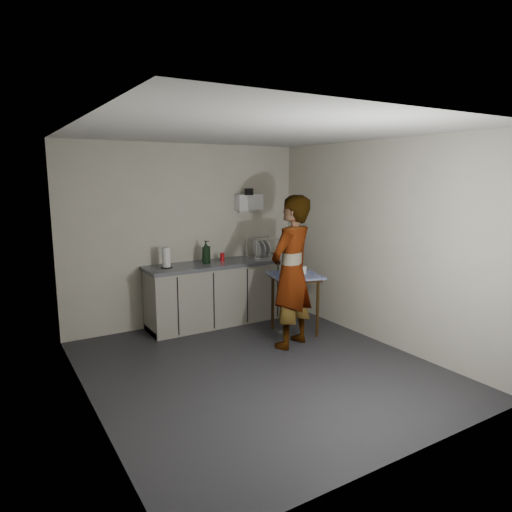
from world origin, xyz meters
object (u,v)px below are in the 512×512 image
standing_man (291,272)px  soda_can (222,257)px  dark_bottle (208,255)px  paper_towel (166,258)px  dish_rack (262,253)px  soap_bottle (206,252)px  kitchen_counter (222,294)px  bakery_box (292,267)px  side_table (295,282)px

standing_man → soda_can: size_ratio=15.80×
soda_can → dark_bottle: 0.27m
standing_man → paper_towel: standing_man is taller
dish_rack → soap_bottle: bearing=-179.2°
kitchen_counter → bakery_box: 1.19m
soap_bottle → paper_towel: 0.60m
dark_bottle → standing_man: bearing=-67.9°
side_table → soap_bottle: size_ratio=2.50×
side_table → paper_towel: paper_towel is taller
kitchen_counter → dish_rack: dish_rack is taller
standing_man → soap_bottle: (-0.56, 1.31, 0.12)m
dish_rack → bakery_box: size_ratio=1.19×
side_table → soda_can: 1.19m
kitchen_counter → side_table: bearing=-56.1°
soda_can → paper_towel: (-0.88, -0.05, 0.07)m
kitchen_counter → standing_man: bearing=-76.3°
standing_man → paper_towel: 1.74m
paper_towel → dish_rack: bearing=0.8°
standing_man → side_table: bearing=-153.6°
dark_bottle → soda_can: bearing=10.8°
dish_rack → bakery_box: (-0.07, -0.89, -0.07)m
side_table → dish_rack: 1.00m
paper_towel → bakery_box: bakery_box is taller
soap_bottle → dark_bottle: (0.03, -0.00, -0.04)m
side_table → soda_can: (-0.60, 1.00, 0.25)m
dark_bottle → kitchen_counter: bearing=0.1°
dark_bottle → dish_rack: bearing=1.0°
paper_towel → dish_rack: dish_rack is taller
kitchen_counter → standing_man: 1.45m
soap_bottle → standing_man: bearing=-66.9°
soda_can → dish_rack: bearing=-2.7°
side_table → paper_towel: bearing=161.3°
standing_man → soda_can: bearing=-100.4°
paper_towel → dish_rack: size_ratio=0.64×
kitchen_counter → bakery_box: (0.64, -0.87, 0.48)m
side_table → soap_bottle: (-0.88, 0.95, 0.35)m
soap_bottle → bakery_box: bearing=-44.8°
side_table → soap_bottle: soap_bottle is taller
side_table → soap_bottle: bearing=146.7°
side_table → standing_man: bearing=-117.7°
side_table → soap_bottle: 1.34m
dark_bottle → side_table: bearing=-48.1°
kitchen_counter → soda_can: soda_can is taller
dark_bottle → dish_rack: 0.93m
kitchen_counter → paper_towel: 1.04m
kitchen_counter → dark_bottle: 0.64m
standing_man → kitchen_counter: bearing=-98.3°
standing_man → dark_bottle: size_ratio=7.77×
soda_can → bakery_box: size_ratio=0.33×
soda_can → dark_bottle: dark_bottle is taller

